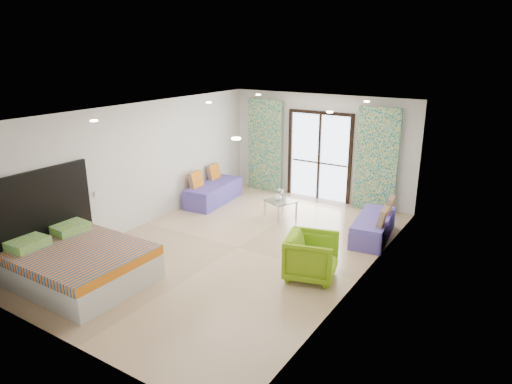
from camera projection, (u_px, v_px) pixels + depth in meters
The scene contains 24 objects.
floor at pixel (238, 248), 9.07m from camera, with size 5.00×7.50×0.01m, color tan, non-canonical shape.
ceiling at pixel (236, 111), 8.25m from camera, with size 5.00×7.50×0.01m, color silver, non-canonical shape.
wall_back at pixel (320, 147), 11.67m from camera, with size 5.00×0.01×2.70m, color silver, non-canonical shape.
wall_front at pixel (64, 255), 5.64m from camera, with size 5.00×0.01×2.70m, color silver, non-canonical shape.
wall_left at pixel (142, 165), 9.93m from camera, with size 0.01×7.50×2.70m, color silver, non-canonical shape.
wall_right at pixel (363, 206), 7.38m from camera, with size 0.01×7.50×2.70m, color silver, non-canonical shape.
balcony_door at pixel (319, 151), 11.68m from camera, with size 1.76×0.08×2.28m.
balcony_rail at pixel (319, 163), 11.78m from camera, with size 1.52×0.03×0.04m, color #595451.
curtain_left at pixel (265, 146), 12.35m from camera, with size 1.00×0.10×2.50m, color silver.
curtain_right at pixel (377, 160), 10.77m from camera, with size 1.00×0.10×2.50m, color silver.
downlight_a at pixel (94, 121), 7.36m from camera, with size 0.12×0.12×0.02m, color #FFE0B2.
downlight_b at pixel (236, 139), 5.93m from camera, with size 0.12×0.12×0.02m, color #FFE0B2.
downlight_c at pixel (209, 102), 9.77m from camera, with size 0.12×0.12×0.02m, color #FFE0B2.
downlight_d at pixel (330, 112), 8.34m from camera, with size 0.12×0.12×0.02m, color #FFE0B2.
downlight_e at pixel (258, 95), 11.38m from camera, with size 0.12×0.12×0.02m, color #FFE0B2.
downlight_f at pixel (367, 101), 9.95m from camera, with size 0.12×0.12×0.02m, color #FFE0B2.
headboard at pixel (38, 212), 7.96m from camera, with size 0.06×2.10×1.50m, color black.
switch_plate at pixel (96, 194), 8.97m from camera, with size 0.02×0.10×0.10m, color silver.
bed at pixel (80, 264), 7.68m from camera, with size 2.16×1.77×0.75m.
daybed_left at pixel (213, 192), 11.65m from camera, with size 0.88×1.86×0.88m.
daybed_right at pixel (374, 226), 9.45m from camera, with size 0.86×1.73×0.82m.
coffee_table at pixel (281, 202), 10.62m from camera, with size 0.79×0.79×0.69m.
vase at pixel (278, 197), 10.56m from camera, with size 0.17×0.18×0.17m, color white.
armchair at pixel (312, 254), 7.78m from camera, with size 0.83×0.78×0.85m, color #7CAD16.
Camera 1 is at (4.76, -6.81, 3.81)m, focal length 32.00 mm.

